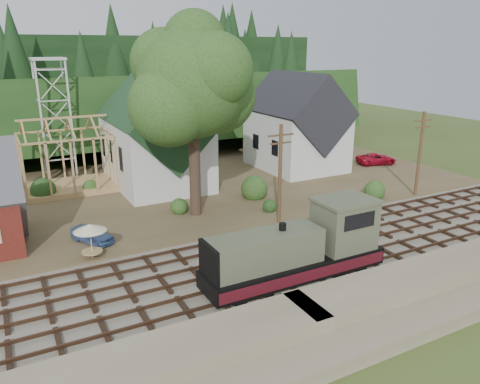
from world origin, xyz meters
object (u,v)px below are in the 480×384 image
car_blue (92,234)px  patio_set (90,229)px  car_red (376,159)px  locomotive (301,249)px

car_blue → patio_set: bearing=-128.7°
car_blue → car_red: 34.77m
patio_set → car_red: bearing=16.6°
locomotive → patio_set: bearing=141.0°
locomotive → car_red: locomotive is taller
car_blue → patio_set: (-0.53, -2.60, 1.39)m
car_blue → car_red: (33.92, 7.66, 0.04)m
car_red → patio_set: size_ratio=1.97×
patio_set → car_blue: bearing=78.4°
locomotive → car_blue: (-9.97, 11.10, -1.13)m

